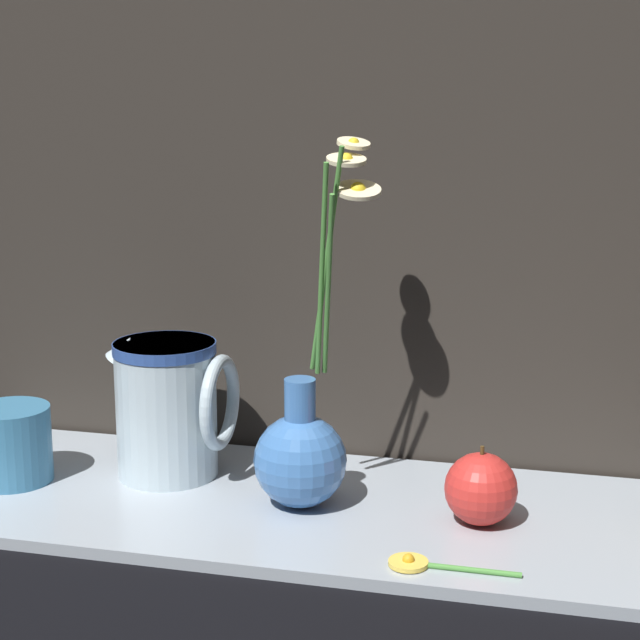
{
  "coord_description": "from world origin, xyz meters",
  "views": [
    {
      "loc": [
        0.24,
        -0.99,
        0.44
      ],
      "look_at": [
        -0.01,
        0.0,
        0.21
      ],
      "focal_mm": 60.0,
      "sensor_mm": 36.0,
      "label": 1
    }
  ],
  "objects_px": {
    "ceramic_pitcher": "(170,403)",
    "vase_with_flowers": "(302,447)",
    "yellow_mug": "(10,444)",
    "orange_fruit": "(481,489)"
  },
  "relations": [
    {
      "from": "vase_with_flowers",
      "to": "ceramic_pitcher",
      "type": "relative_size",
      "value": 2.31
    },
    {
      "from": "yellow_mug",
      "to": "vase_with_flowers",
      "type": "bearing_deg",
      "value": 1.59
    },
    {
      "from": "vase_with_flowers",
      "to": "orange_fruit",
      "type": "bearing_deg",
      "value": -0.95
    },
    {
      "from": "vase_with_flowers",
      "to": "orange_fruit",
      "type": "distance_m",
      "value": 0.18
    },
    {
      "from": "ceramic_pitcher",
      "to": "orange_fruit",
      "type": "height_order",
      "value": "ceramic_pitcher"
    },
    {
      "from": "ceramic_pitcher",
      "to": "vase_with_flowers",
      "type": "bearing_deg",
      "value": -16.72
    },
    {
      "from": "vase_with_flowers",
      "to": "yellow_mug",
      "type": "xyz_separation_m",
      "value": [
        -0.32,
        -0.01,
        -0.02
      ]
    },
    {
      "from": "vase_with_flowers",
      "to": "ceramic_pitcher",
      "type": "distance_m",
      "value": 0.17
    },
    {
      "from": "vase_with_flowers",
      "to": "yellow_mug",
      "type": "distance_m",
      "value": 0.32
    },
    {
      "from": "vase_with_flowers",
      "to": "orange_fruit",
      "type": "height_order",
      "value": "vase_with_flowers"
    }
  ]
}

